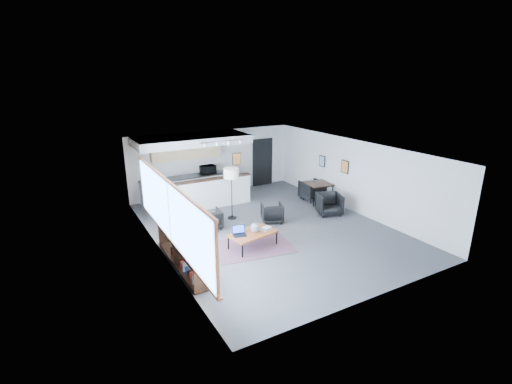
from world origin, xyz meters
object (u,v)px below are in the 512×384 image
coffee_table (253,234)px  armchair_right (272,212)px  dining_chair_far (312,191)px  laptop (239,232)px  microwave (208,169)px  armchair_left (210,219)px  dining_table (318,185)px  book_stack (266,228)px  dining_chair_near (329,205)px  floor_lamp (231,175)px  ceramic_pot (255,228)px

coffee_table → armchair_right: armchair_right is taller
dining_chair_far → coffee_table: bearing=33.0°
laptop → microwave: microwave is taller
armchair_left → dining_table: dining_table is taller
laptop → armchair_left: size_ratio=0.61×
book_stack → microwave: size_ratio=0.60×
dining_chair_near → microwave: microwave is taller
armchair_right → dining_table: bearing=-140.5°
coffee_table → armchair_right: size_ratio=2.12×
floor_lamp → armchair_left: bearing=-154.4°
dining_chair_far → ceramic_pot: bearing=33.5°
armchair_right → dining_table: dining_table is taller
coffee_table → dining_chair_near: size_ratio=2.14×
ceramic_pot → dining_chair_near: ceramic_pot is taller
floor_lamp → dining_chair_far: 3.86m
ceramic_pot → armchair_left: (-0.62, 1.85, -0.25)m
dining_chair_far → dining_table: bearing=89.7°
armchair_right → microwave: bearing=-57.0°
dining_table → floor_lamp: bearing=178.4°
armchair_left → floor_lamp: (1.00, 0.48, 1.20)m
ceramic_pot → armchair_left: size_ratio=0.41×
coffee_table → book_stack: (0.45, -0.00, 0.08)m
armchair_left → microwave: microwave is taller
dining_chair_near → book_stack: bearing=-142.3°
coffee_table → armchair_left: size_ratio=2.19×
coffee_table → ceramic_pot: (0.08, -0.00, 0.17)m
ceramic_pot → microwave: size_ratio=0.48×
ceramic_pot → dining_chair_near: size_ratio=0.40×
dining_chair_near → microwave: size_ratio=1.19×
coffee_table → armchair_right: (1.49, 1.37, -0.06)m
floor_lamp → microwave: floor_lamp is taller
armchair_right → dining_chair_near: size_ratio=1.01×
coffee_table → armchair_right: 2.03m
laptop → book_stack: bearing=8.4°
laptop → floor_lamp: bearing=83.0°
ceramic_pot → dining_table: size_ratio=0.27×
ceramic_pot → dining_chair_far: 4.82m
ceramic_pot → book_stack: (0.36, -0.00, -0.10)m
microwave → dining_chair_far: bearing=-36.9°
book_stack → dining_chair_near: dining_chair_near is taller
book_stack → dining_table: dining_table is taller
laptop → armchair_right: laptop is taller
coffee_table → ceramic_pot: 0.19m
floor_lamp → dining_chair_far: (3.66, 0.28, -1.19)m
laptop → armchair_left: (-0.14, 1.77, -0.18)m
ceramic_pot → book_stack: size_ratio=0.79×
dining_chair_far → laptop: bearing=29.9°
ceramic_pot → armchair_right: 1.98m
microwave → coffee_table: bearing=-98.7°
dining_chair_far → microwave: microwave is taller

